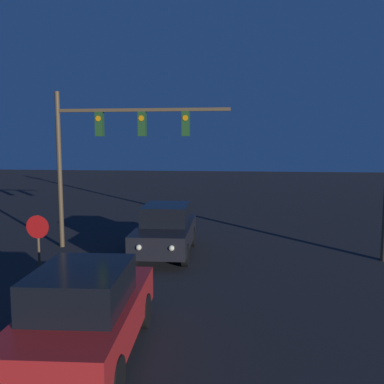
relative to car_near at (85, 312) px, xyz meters
The scene contains 4 objects.
car_near is the anchor object (origin of this frame).
car_far 7.61m from the car_near, 88.84° to the left, with size 2.03×4.61×1.80m.
traffic_signal_mast 9.14m from the car_near, 104.05° to the left, with size 6.60×0.30×5.95m.
stop_sign 4.43m from the car_near, 126.91° to the left, with size 0.63×0.07×2.09m.
Camera 1 is at (1.34, -0.22, 4.05)m, focal length 40.00 mm.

